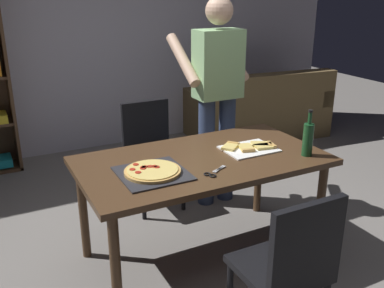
{
  "coord_description": "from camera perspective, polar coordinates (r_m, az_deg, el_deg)",
  "views": [
    {
      "loc": [
        -1.28,
        -2.35,
        1.83
      ],
      "look_at": [
        0.0,
        0.15,
        0.8
      ],
      "focal_mm": 40.7,
      "sensor_mm": 36.0,
      "label": 1
    }
  ],
  "objects": [
    {
      "name": "pizza_slices_on_towel",
      "position": [
        3.06,
        7.65,
        -0.46
      ],
      "size": [
        0.38,
        0.29,
        0.03
      ],
      "color": "white",
      "rests_on": "dining_table"
    },
    {
      "name": "pepperoni_pizza_on_tray",
      "position": [
        2.64,
        -5.2,
        -3.65
      ],
      "size": [
        0.4,
        0.4,
        0.04
      ],
      "color": "#2D2D33",
      "rests_on": "dining_table"
    },
    {
      "name": "ground_plane",
      "position": [
        3.23,
        1.25,
        -14.27
      ],
      "size": [
        12.0,
        12.0,
        0.0
      ],
      "primitive_type": "plane",
      "color": "gray"
    },
    {
      "name": "wine_bottle",
      "position": [
        2.98,
        14.96,
        0.7
      ],
      "size": [
        0.07,
        0.07,
        0.32
      ],
      "color": "#194723",
      "rests_on": "dining_table"
    },
    {
      "name": "person_serving_pizza",
      "position": [
        3.64,
        3.25,
        6.92
      ],
      "size": [
        0.55,
        0.54,
        1.75
      ],
      "color": "#38476B",
      "rests_on": "ground_plane"
    },
    {
      "name": "couch",
      "position": [
        5.58,
        8.79,
        4.02
      ],
      "size": [
        1.78,
        1.01,
        0.85
      ],
      "color": "brown",
      "rests_on": "ground_plane"
    },
    {
      "name": "back_wall",
      "position": [
        5.13,
        -13.01,
        14.84
      ],
      "size": [
        6.4,
        0.1,
        2.8
      ],
      "primitive_type": "cube",
      "color": "#BCB7C6",
      "rests_on": "ground_plane"
    },
    {
      "name": "chair_near_camera",
      "position": [
        2.31,
        12.71,
        -15.05
      ],
      "size": [
        0.42,
        0.42,
        0.9
      ],
      "color": "black",
      "rests_on": "ground_plane"
    },
    {
      "name": "dining_table",
      "position": [
        2.91,
        1.35,
        -3.24
      ],
      "size": [
        1.63,
        0.89,
        0.75
      ],
      "color": "#4C331E",
      "rests_on": "ground_plane"
    },
    {
      "name": "kitchen_scissors",
      "position": [
        2.65,
        2.84,
        -3.77
      ],
      "size": [
        0.19,
        0.14,
        0.01
      ],
      "color": "silver",
      "rests_on": "dining_table"
    },
    {
      "name": "chair_far_side",
      "position": [
        3.75,
        -5.43,
        -0.49
      ],
      "size": [
        0.42,
        0.42,
        0.9
      ],
      "color": "black",
      "rests_on": "ground_plane"
    }
  ]
}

